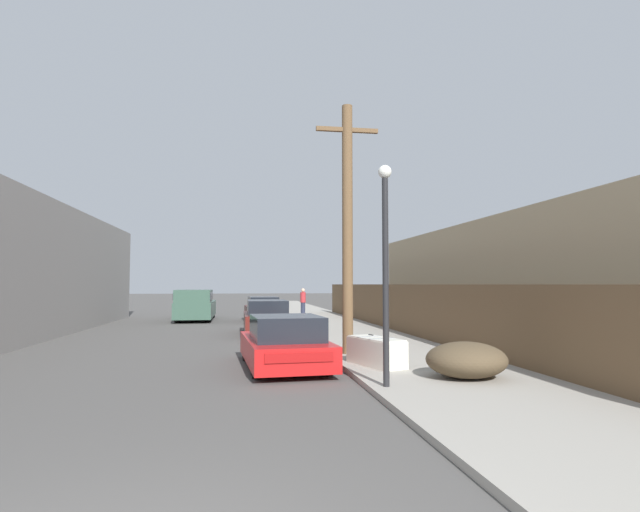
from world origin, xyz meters
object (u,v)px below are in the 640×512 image
object	(u,v)px
car_parked_mid	(267,318)
pedestrian	(303,301)
brush_pile	(466,360)
car_parked_far	(263,310)
parked_sports_car_red	(285,344)
utility_pole	(347,224)
discarded_fridge	(376,351)
street_lamp	(385,255)
pickup_truck	(195,305)

from	to	relation	value
car_parked_mid	pedestrian	size ratio (longest dim) A/B	2.56
car_parked_mid	brush_pile	xyz separation A→B (m)	(3.54, -10.90, -0.17)
car_parked_far	pedestrian	bearing A→B (deg)	46.39
parked_sports_car_red	pedestrian	world-z (taller)	pedestrian
utility_pole	pedestrian	distance (m)	17.49
discarded_fridge	street_lamp	size ratio (longest dim) A/B	0.42
car_parked_mid	pedestrian	xyz separation A→B (m)	(2.80, 10.30, 0.32)
parked_sports_car_red	brush_pile	bearing A→B (deg)	-39.61
parked_sports_car_red	car_parked_far	bearing A→B (deg)	85.60
discarded_fridge	pedestrian	distance (m)	19.36
parked_sports_car_red	utility_pole	distance (m)	3.95
brush_pile	pickup_truck	bearing A→B (deg)	110.24
car_parked_far	pickup_truck	bearing A→B (deg)	158.94
discarded_fridge	street_lamp	distance (m)	3.28
pedestrian	street_lamp	bearing A→B (deg)	-93.01
car_parked_mid	car_parked_far	xyz separation A→B (m)	(0.15, 7.21, -0.02)
parked_sports_car_red	street_lamp	bearing A→B (deg)	-65.87
car_parked_far	street_lamp	bearing A→B (deg)	-88.41
pedestrian	discarded_fridge	bearing A→B (deg)	-91.99
discarded_fridge	pickup_truck	xyz separation A→B (m)	(-5.71, 17.48, 0.43)
parked_sports_car_red	pedestrian	xyz separation A→B (m)	(2.80, 18.64, 0.40)
discarded_fridge	car_parked_far	distance (m)	16.38
discarded_fridge	utility_pole	size ratio (longest dim) A/B	0.25
pickup_truck	brush_pile	world-z (taller)	pickup_truck
pickup_truck	pedestrian	xyz separation A→B (m)	(6.38, 1.86, 0.10)
brush_pile	discarded_fridge	bearing A→B (deg)	127.42
street_lamp	brush_pile	bearing A→B (deg)	16.72
brush_pile	pedestrian	xyz separation A→B (m)	(-0.74, 21.19, 0.49)
discarded_fridge	utility_pole	xyz separation A→B (m)	(-0.23, 2.10, 3.31)
car_parked_far	brush_pile	world-z (taller)	car_parked_far
discarded_fridge	car_parked_far	size ratio (longest dim) A/B	0.42
parked_sports_car_red	street_lamp	xyz separation A→B (m)	(1.66, -3.12, 2.03)
parked_sports_car_red	car_parked_far	world-z (taller)	car_parked_far
car_parked_far	car_parked_mid	bearing A→B (deg)	-94.22
pickup_truck	street_lamp	distance (m)	20.64
car_parked_mid	discarded_fridge	bearing A→B (deg)	-77.11
parked_sports_car_red	brush_pile	xyz separation A→B (m)	(3.54, -2.55, -0.09)
pedestrian	parked_sports_car_red	bearing A→B (deg)	-98.54
utility_pole	street_lamp	size ratio (longest dim) A/B	1.66
discarded_fridge	parked_sports_car_red	bearing A→B (deg)	144.43
discarded_fridge	car_parked_mid	bearing A→B (deg)	85.89
car_parked_far	utility_pole	world-z (taller)	utility_pole
pickup_truck	pedestrian	size ratio (longest dim) A/B	3.51
utility_pole	brush_pile	bearing A→B (deg)	-67.35
pedestrian	car_parked_mid	bearing A→B (deg)	-105.20
utility_pole	pedestrian	bearing A→B (deg)	87.00
discarded_fridge	car_parked_far	world-z (taller)	car_parked_far
car_parked_far	utility_pole	distance (m)	14.60
car_parked_far	street_lamp	distance (m)	18.84
utility_pole	discarded_fridge	bearing A→B (deg)	-83.72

